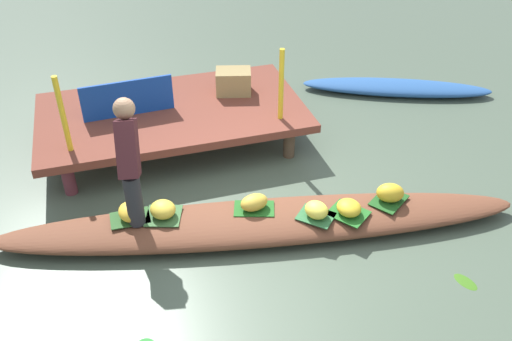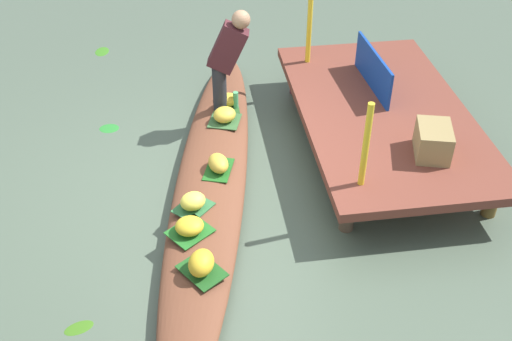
% 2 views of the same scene
% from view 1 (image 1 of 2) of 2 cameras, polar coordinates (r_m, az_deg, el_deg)
% --- Properties ---
extents(canal_water, '(40.00, 40.00, 0.00)m').
position_cam_1_polar(canal_water, '(5.59, 0.50, -6.33)').
color(canal_water, '#4A5A49').
rests_on(canal_water, ground).
extents(dock_platform, '(3.20, 1.80, 0.48)m').
position_cam_1_polar(dock_platform, '(6.83, -8.76, 5.91)').
color(dock_platform, brown).
rests_on(dock_platform, ground).
extents(vendor_boat, '(5.33, 1.64, 0.23)m').
position_cam_1_polar(vendor_boat, '(5.51, 0.51, -5.42)').
color(vendor_boat, brown).
rests_on(vendor_boat, ground).
extents(moored_boat, '(2.72, 1.54, 0.17)m').
position_cam_1_polar(moored_boat, '(8.38, 14.40, 8.37)').
color(moored_boat, '#275291').
rests_on(moored_boat, ground).
extents(leaf_mat_0, '(0.46, 0.36, 0.01)m').
position_cam_1_polar(leaf_mat_0, '(5.49, -0.20, -3.99)').
color(leaf_mat_0, '#1D5B1C').
rests_on(leaf_mat_0, vendor_boat).
extents(banana_bunch_0, '(0.32, 0.25, 0.16)m').
position_cam_1_polar(banana_bunch_0, '(5.44, -0.20, -3.34)').
color(banana_bunch_0, gold).
rests_on(banana_bunch_0, vendor_boat).
extents(leaf_mat_1, '(0.46, 0.47, 0.01)m').
position_cam_1_polar(leaf_mat_1, '(5.51, 9.59, -4.41)').
color(leaf_mat_1, '#206421').
rests_on(leaf_mat_1, vendor_boat).
extents(banana_bunch_1, '(0.26, 0.28, 0.14)m').
position_cam_1_polar(banana_bunch_1, '(5.46, 9.66, -3.84)').
color(banana_bunch_1, gold).
rests_on(banana_bunch_1, vendor_boat).
extents(leaf_mat_2, '(0.43, 0.43, 0.01)m').
position_cam_1_polar(leaf_mat_2, '(5.43, 6.26, -4.75)').
color(leaf_mat_2, '#2D6739').
rests_on(leaf_mat_2, vendor_boat).
extents(banana_bunch_2, '(0.29, 0.31, 0.16)m').
position_cam_1_polar(banana_bunch_2, '(5.38, 6.31, -4.10)').
color(banana_bunch_2, '#EFDA4B').
rests_on(banana_bunch_2, vendor_boat).
extents(leaf_mat_3, '(0.48, 0.45, 0.01)m').
position_cam_1_polar(leaf_mat_3, '(5.76, 13.67, -3.01)').
color(leaf_mat_3, '#1C4F1C').
rests_on(leaf_mat_3, vendor_boat).
extents(banana_bunch_3, '(0.33, 0.29, 0.19)m').
position_cam_1_polar(banana_bunch_3, '(5.70, 13.80, -2.26)').
color(banana_bunch_3, gold).
rests_on(banana_bunch_3, vendor_boat).
extents(leaf_mat_4, '(0.38, 0.27, 0.01)m').
position_cam_1_polar(leaf_mat_4, '(5.51, -12.98, -4.84)').
color(leaf_mat_4, '#265022').
rests_on(leaf_mat_4, vendor_boat).
extents(banana_bunch_4, '(0.24, 0.30, 0.15)m').
position_cam_1_polar(banana_bunch_4, '(5.47, -13.08, -4.23)').
color(banana_bunch_4, gold).
rests_on(banana_bunch_4, vendor_boat).
extents(leaf_mat_5, '(0.43, 0.42, 0.01)m').
position_cam_1_polar(leaf_mat_5, '(5.48, -9.60, -4.67)').
color(leaf_mat_5, '#355F32').
rests_on(leaf_mat_5, vendor_boat).
extents(banana_bunch_5, '(0.35, 0.35, 0.16)m').
position_cam_1_polar(banana_bunch_5, '(5.43, -9.68, -4.01)').
color(banana_bunch_5, gold).
rests_on(banana_bunch_5, vendor_boat).
extents(vendor_person, '(0.26, 0.49, 1.21)m').
position_cam_1_polar(vendor_person, '(5.12, -13.09, 1.33)').
color(vendor_person, '#28282D').
rests_on(vendor_person, vendor_boat).
extents(water_bottle, '(0.06, 0.06, 0.21)m').
position_cam_1_polar(water_bottle, '(5.53, -12.59, -3.32)').
color(water_bottle, '#51AF6C').
rests_on(water_bottle, vendor_boat).
extents(market_banner, '(1.08, 0.09, 0.44)m').
position_cam_1_polar(market_banner, '(6.66, -13.23, 7.34)').
color(market_banner, navy).
rests_on(market_banner, dock_platform).
extents(railing_post_west, '(0.06, 0.06, 0.87)m').
position_cam_1_polar(railing_post_west, '(6.05, -19.49, 5.51)').
color(railing_post_west, yellow).
rests_on(railing_post_west, dock_platform).
extents(railing_post_east, '(0.06, 0.06, 0.87)m').
position_cam_1_polar(railing_post_east, '(6.33, 2.64, 8.91)').
color(railing_post_east, yellow).
rests_on(railing_post_east, dock_platform).
extents(produce_crate, '(0.51, 0.42, 0.30)m').
position_cam_1_polar(produce_crate, '(7.05, -2.36, 9.24)').
color(produce_crate, olive).
rests_on(produce_crate, dock_platform).
extents(drifting_plant_1, '(0.20, 0.27, 0.01)m').
position_cam_1_polar(drifting_plant_1, '(5.43, 21.00, -10.77)').
color(drifting_plant_1, '#396B1A').
rests_on(drifting_plant_1, ground).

